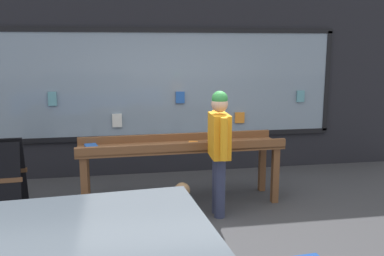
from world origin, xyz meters
The scene contains 6 objects.
ground_plane centered at (0.00, 0.00, 0.00)m, with size 40.00×40.00×0.00m, color #38383A.
shopfront_facade centered at (-0.06, 2.39, 1.82)m, with size 8.61×0.29×3.69m.
display_table_main centered at (0.00, 0.83, 0.75)m, with size 2.79×0.73×0.92m.
person_browsing centered at (0.41, 0.29, 0.94)m, with size 0.24×0.65×1.62m.
small_dog centered at (-0.12, 0.18, 0.31)m, with size 0.35×0.53×0.45m.
sandwich_board_sign centered at (-2.33, 0.92, 0.48)m, with size 0.55×0.73×0.95m.
Camera 1 is at (-0.83, -4.81, 2.16)m, focal length 40.00 mm.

